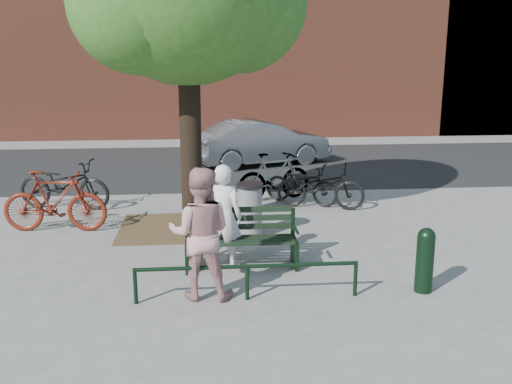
{
  "coord_description": "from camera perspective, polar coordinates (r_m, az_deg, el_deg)",
  "views": [
    {
      "loc": [
        -0.52,
        -8.41,
        3.27
      ],
      "look_at": [
        0.32,
        1.0,
        0.98
      ],
      "focal_mm": 40.0,
      "sensor_mm": 36.0,
      "label": 1
    }
  ],
  "objects": [
    {
      "name": "bicycle_a",
      "position": [
        12.94,
        -18.64,
        0.73
      ],
      "size": [
        2.16,
        1.18,
        1.07
      ],
      "primitive_type": "imported",
      "rotation": [
        0.0,
        0.0,
        1.33
      ],
      "color": "black",
      "rests_on": "ground"
    },
    {
      "name": "parked_car",
      "position": [
        17.18,
        0.51,
        4.97
      ],
      "size": [
        4.36,
        2.74,
        1.36
      ],
      "primitive_type": "imported",
      "rotation": [
        0.0,
        0.0,
        1.91
      ],
      "color": "slate",
      "rests_on": "ground"
    },
    {
      "name": "guard_railing",
      "position": [
        7.78,
        -0.89,
        -7.98
      ],
      "size": [
        3.06,
        0.06,
        0.51
      ],
      "color": "black",
      "rests_on": "ground"
    },
    {
      "name": "bollard",
      "position": [
        8.35,
        16.54,
        -6.32
      ],
      "size": [
        0.25,
        0.25,
        0.93
      ],
      "color": "black",
      "rests_on": "ground"
    },
    {
      "name": "person_left",
      "position": [
        8.86,
        -3.27,
        -2.42
      ],
      "size": [
        0.71,
        0.6,
        1.64
      ],
      "primitive_type": "imported",
      "rotation": [
        0.0,
        0.0,
        2.74
      ],
      "color": "silver",
      "rests_on": "ground"
    },
    {
      "name": "bicycle_d",
      "position": [
        12.97,
        1.81,
        1.56
      ],
      "size": [
        1.91,
        1.18,
        1.11
      ],
      "primitive_type": "imported",
      "rotation": [
        0.0,
        0.0,
        1.96
      ],
      "color": "gray",
      "rests_on": "ground"
    },
    {
      "name": "park_bench",
      "position": [
        8.95,
        -1.5,
        -4.52
      ],
      "size": [
        1.74,
        0.54,
        0.97
      ],
      "color": "black",
      "rests_on": "ground"
    },
    {
      "name": "dirt_pit",
      "position": [
        11.11,
        -7.34,
        -3.53
      ],
      "size": [
        2.4,
        2.0,
        0.02
      ],
      "primitive_type": "cube",
      "color": "brown",
      "rests_on": "ground"
    },
    {
      "name": "litter_bin",
      "position": [
        10.38,
        -0.61,
        -1.8
      ],
      "size": [
        0.49,
        0.49,
        1.0
      ],
      "color": "gray",
      "rests_on": "ground"
    },
    {
      "name": "ground",
      "position": [
        9.04,
        -1.45,
        -7.56
      ],
      "size": [
        90.0,
        90.0,
        0.0
      ],
      "primitive_type": "plane",
      "color": "gray",
      "rests_on": "ground"
    },
    {
      "name": "bicycle_c",
      "position": [
        12.71,
        4.56,
        0.81
      ],
      "size": [
        1.77,
        1.46,
        0.91
      ],
      "primitive_type": "imported",
      "rotation": [
        0.0,
        0.0,
        0.99
      ],
      "color": "black",
      "rests_on": "ground"
    },
    {
      "name": "bicycle_e",
      "position": [
        12.37,
        6.48,
        0.61
      ],
      "size": [
        2.0,
        1.2,
        0.99
      ],
      "primitive_type": "imported",
      "rotation": [
        0.0,
        0.0,
        1.26
      ],
      "color": "black",
      "rests_on": "ground"
    },
    {
      "name": "bicycle_b",
      "position": [
        11.31,
        -19.5,
        -0.88
      ],
      "size": [
        1.99,
        0.71,
        1.17
      ],
      "primitive_type": "imported",
      "rotation": [
        0.0,
        0.0,
        1.49
      ],
      "color": "#52170B",
      "rests_on": "ground"
    },
    {
      "name": "road",
      "position": [
        17.23,
        -3.26,
        2.71
      ],
      "size": [
        40.0,
        7.0,
        0.01
      ],
      "primitive_type": "cube",
      "color": "black",
      "rests_on": "ground"
    },
    {
      "name": "person_right",
      "position": [
        7.74,
        -5.59,
        -4.16
      ],
      "size": [
        0.97,
        0.8,
        1.82
      ],
      "primitive_type": "imported",
      "rotation": [
        0.0,
        0.0,
        3.01
      ],
      "color": "tan",
      "rests_on": "ground"
    }
  ]
}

